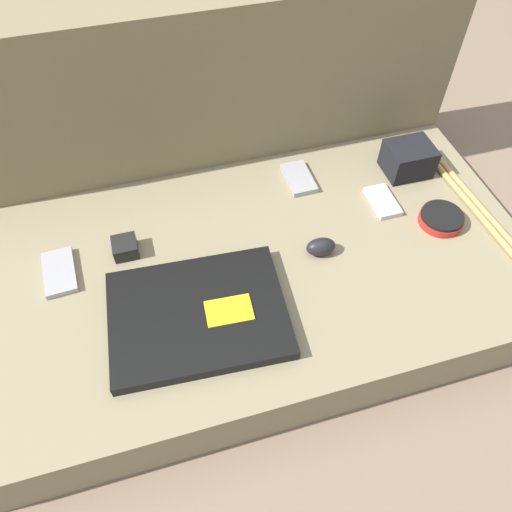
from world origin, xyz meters
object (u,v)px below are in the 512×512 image
computer_mouse (321,247)px  charger_brick (125,247)px  speaker_puck (441,218)px  phone_silver (299,178)px  laptop (198,314)px  phone_small (59,272)px  phone_black (383,201)px  camera_pouch (408,159)px

computer_mouse → charger_brick: bearing=168.2°
speaker_puck → phone_silver: size_ratio=0.90×
phone_silver → computer_mouse: bearing=-97.8°
laptop → charger_brick: bearing=123.2°
phone_silver → phone_small: (-0.57, -0.13, -0.00)m
phone_black → charger_brick: (-0.60, 0.02, 0.01)m
phone_black → camera_pouch: size_ratio=0.93×
phone_black → phone_small: size_ratio=0.83×
laptop → speaker_puck: bearing=13.1°
laptop → phone_small: (-0.26, 0.18, -0.01)m
computer_mouse → phone_small: 0.55m
phone_small → charger_brick: 0.14m
computer_mouse → charger_brick: 0.42m
laptop → charger_brick: 0.24m
computer_mouse → phone_black: (0.19, 0.10, -0.01)m
phone_small → computer_mouse: bearing=-13.3°
computer_mouse → speaker_puck: (0.29, 0.01, -0.01)m
phone_silver → phone_black: phone_silver is taller
computer_mouse → speaker_puck: bearing=5.7°
laptop → phone_black: laptop is taller
speaker_puck → phone_silver: bearing=140.2°
speaker_puck → phone_black: (-0.10, 0.09, -0.01)m
computer_mouse → charger_brick: size_ratio=1.24×
speaker_puck → phone_small: (-0.84, 0.09, -0.01)m
speaker_puck → phone_black: size_ratio=0.98×
charger_brick → speaker_puck: bearing=-8.9°
phone_silver → charger_brick: (-0.43, -0.11, 0.01)m
phone_small → camera_pouch: camera_pouch is taller
speaker_puck → phone_silver: (-0.26, 0.22, -0.01)m
speaker_puck → charger_brick: bearing=171.1°
laptop → camera_pouch: 0.65m
computer_mouse → phone_small: (-0.54, 0.10, -0.01)m
computer_mouse → laptop: bearing=-158.4°
speaker_puck → camera_pouch: bearing=89.2°
phone_silver → phone_small: 0.59m
phone_black → camera_pouch: camera_pouch is taller
computer_mouse → speaker_puck: 0.29m
computer_mouse → camera_pouch: bearing=36.8°
computer_mouse → phone_silver: (0.03, 0.23, -0.01)m
laptop → computer_mouse: bearing=21.0°
speaker_puck → phone_small: bearing=173.9°
computer_mouse → phone_black: bearing=31.3°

